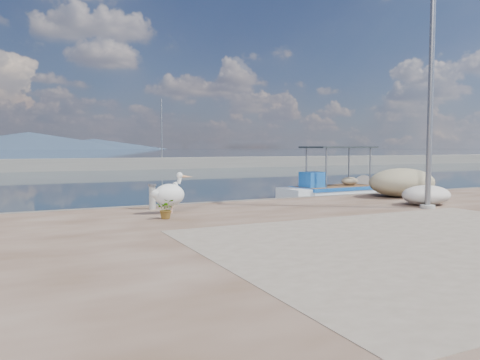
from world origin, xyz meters
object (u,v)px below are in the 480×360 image
object	(u,v)px
pelican	(170,194)
lamp_post	(430,97)
bollard_near	(152,195)
boat_right	(337,194)

from	to	relation	value
pelican	lamp_post	distance (m)	8.10
pelican	lamp_post	world-z (taller)	lamp_post
pelican	lamp_post	xyz separation A→B (m)	(7.27, -2.24, 2.77)
bollard_near	boat_right	bearing A→B (deg)	21.44
boat_right	pelican	size ratio (longest dim) A/B	4.99
boat_right	lamp_post	xyz separation A→B (m)	(-2.09, -7.08, 3.58)
lamp_post	bollard_near	distance (m)	8.68
boat_right	pelican	bearing A→B (deg)	-155.30
pelican	boat_right	bearing A→B (deg)	24.44
lamp_post	pelican	bearing A→B (deg)	162.91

